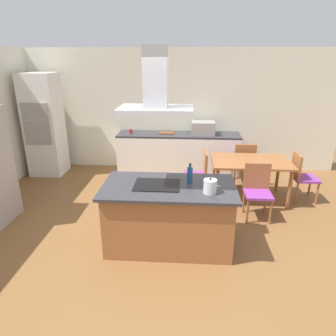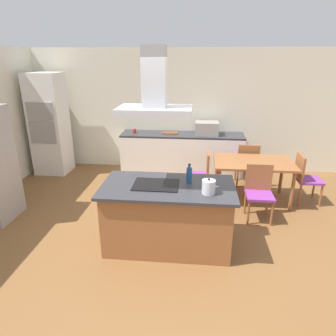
% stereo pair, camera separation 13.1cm
% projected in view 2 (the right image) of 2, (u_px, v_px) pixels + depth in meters
% --- Properties ---
extents(ground, '(16.00, 16.00, 0.00)m').
position_uv_depth(ground, '(176.00, 198.00, 5.72)').
color(ground, brown).
extents(wall_back, '(7.20, 0.10, 2.70)m').
position_uv_depth(wall_back, '(182.00, 111.00, 6.88)').
color(wall_back, silver).
rests_on(wall_back, ground).
extents(kitchen_island, '(1.77, 0.96, 0.90)m').
position_uv_depth(kitchen_island, '(168.00, 215.00, 4.16)').
color(kitchen_island, '#995B33').
rests_on(kitchen_island, ground).
extents(cooktop, '(0.60, 0.44, 0.01)m').
position_uv_depth(cooktop, '(156.00, 185.00, 4.02)').
color(cooktop, black).
rests_on(cooktop, kitchen_island).
extents(tea_kettle, '(0.22, 0.17, 0.20)m').
position_uv_depth(tea_kettle, '(209.00, 187.00, 3.74)').
color(tea_kettle, silver).
rests_on(tea_kettle, kitchen_island).
extents(olive_oil_bottle, '(0.07, 0.07, 0.27)m').
position_uv_depth(olive_oil_bottle, '(189.00, 175.00, 4.05)').
color(olive_oil_bottle, navy).
rests_on(olive_oil_bottle, kitchen_island).
extents(back_counter, '(2.71, 0.62, 0.90)m').
position_uv_depth(back_counter, '(182.00, 153.00, 6.85)').
color(back_counter, white).
rests_on(back_counter, ground).
extents(countertop_microwave, '(0.50, 0.38, 0.28)m').
position_uv_depth(countertop_microwave, '(207.00, 128.00, 6.59)').
color(countertop_microwave, '#9E9993').
rests_on(countertop_microwave, back_counter).
extents(coffee_mug_red, '(0.08, 0.08, 0.09)m').
position_uv_depth(coffee_mug_red, '(134.00, 131.00, 6.78)').
color(coffee_mug_red, red).
rests_on(coffee_mug_red, back_counter).
extents(cutting_board, '(0.34, 0.24, 0.02)m').
position_uv_depth(cutting_board, '(170.00, 133.00, 6.76)').
color(cutting_board, brown).
rests_on(cutting_board, back_counter).
extents(wall_oven_stack, '(0.70, 0.66, 2.20)m').
position_uv_depth(wall_oven_stack, '(49.00, 124.00, 6.68)').
color(wall_oven_stack, white).
rests_on(wall_oven_stack, ground).
extents(dining_table, '(1.40, 0.90, 0.75)m').
position_uv_depth(dining_table, '(253.00, 166.00, 5.43)').
color(dining_table, '#995B33').
rests_on(dining_table, ground).
extents(chair_facing_island, '(0.42, 0.42, 0.89)m').
position_uv_depth(chair_facing_island, '(259.00, 189.00, 4.86)').
color(chair_facing_island, purple).
rests_on(chair_facing_island, ground).
extents(chair_at_left_end, '(0.42, 0.42, 0.89)m').
position_uv_depth(chair_at_left_end, '(202.00, 172.00, 5.57)').
color(chair_at_left_end, purple).
rests_on(chair_at_left_end, ground).
extents(chair_at_right_end, '(0.42, 0.42, 0.89)m').
position_uv_depth(chair_at_right_end, '(305.00, 176.00, 5.40)').
color(chair_at_right_end, purple).
rests_on(chair_at_right_end, ground).
extents(chair_facing_back_wall, '(0.42, 0.42, 0.89)m').
position_uv_depth(chair_facing_back_wall, '(247.00, 162.00, 6.11)').
color(chair_facing_back_wall, purple).
rests_on(chair_facing_back_wall, ground).
extents(range_hood, '(0.90, 0.55, 0.78)m').
position_uv_depth(range_hood, '(155.00, 92.00, 3.60)').
color(range_hood, '#ADADB2').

